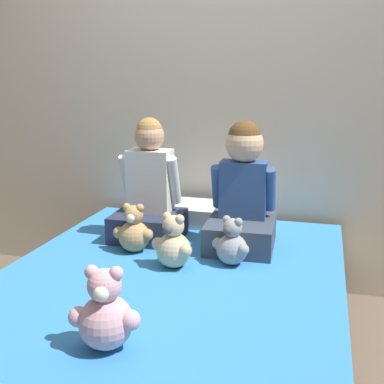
{
  "coord_description": "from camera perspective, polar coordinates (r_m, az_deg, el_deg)",
  "views": [
    {
      "loc": [
        0.61,
        -1.83,
        1.28
      ],
      "look_at": [
        0.0,
        0.38,
        0.73
      ],
      "focal_mm": 45.0,
      "sensor_mm": 36.0,
      "label": 1
    }
  ],
  "objects": [
    {
      "name": "teddy_bear_at_foot_of_bed",
      "position": [
        1.57,
        -10.21,
        -14.04
      ],
      "size": [
        0.23,
        0.17,
        0.27
      ],
      "rotation": [
        0.0,
        0.0,
        0.14
      ],
      "color": "#DBA3B2",
      "rests_on": "bed"
    },
    {
      "name": "teddy_bear_held_by_right_child",
      "position": [
        2.19,
        4.74,
        -6.22
      ],
      "size": [
        0.18,
        0.14,
        0.23
      ],
      "rotation": [
        0.0,
        0.0,
        -0.38
      ],
      "color": "#939399",
      "rests_on": "bed"
    },
    {
      "name": "child_on_right",
      "position": [
        2.4,
        6.0,
        -0.5
      ],
      "size": [
        0.34,
        0.4,
        0.63
      ],
      "rotation": [
        0.0,
        0.0,
        0.04
      ],
      "color": "#384251",
      "rests_on": "bed"
    },
    {
      "name": "pillow_at_headboard",
      "position": [
        2.79,
        2.16,
        -2.66
      ],
      "size": [
        0.58,
        0.29,
        0.11
      ],
      "color": "silver",
      "rests_on": "bed"
    },
    {
      "name": "teddy_bear_between_children",
      "position": [
        2.15,
        -2.23,
        -6.26
      ],
      "size": [
        0.2,
        0.16,
        0.25
      ],
      "rotation": [
        0.0,
        0.0,
        -0.32
      ],
      "color": "#D1B78E",
      "rests_on": "bed"
    },
    {
      "name": "ground_plane",
      "position": [
        2.32,
        -2.68,
        -19.96
      ],
      "size": [
        14.0,
        14.0,
        0.0
      ],
      "primitive_type": "plane",
      "color": "brown"
    },
    {
      "name": "child_on_left",
      "position": [
        2.52,
        -5.09,
        -0.09
      ],
      "size": [
        0.36,
        0.32,
        0.63
      ],
      "rotation": [
        0.0,
        0.0,
        0.02
      ],
      "color": "#282D47",
      "rests_on": "bed"
    },
    {
      "name": "bed",
      "position": [
        2.2,
        -2.74,
        -15.17
      ],
      "size": [
        1.48,
        1.9,
        0.45
      ],
      "color": "#473828",
      "rests_on": "ground_plane"
    },
    {
      "name": "wall_behind_bed",
      "position": [
        2.93,
        3.51,
        12.98
      ],
      "size": [
        8.0,
        0.06,
        2.5
      ],
      "color": "beige",
      "rests_on": "ground_plane"
    },
    {
      "name": "teddy_bear_held_by_left_child",
      "position": [
        2.36,
        -6.91,
        -4.67
      ],
      "size": [
        0.2,
        0.15,
        0.24
      ],
      "rotation": [
        0.0,
        0.0,
        0.05
      ],
      "color": "tan",
      "rests_on": "bed"
    }
  ]
}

